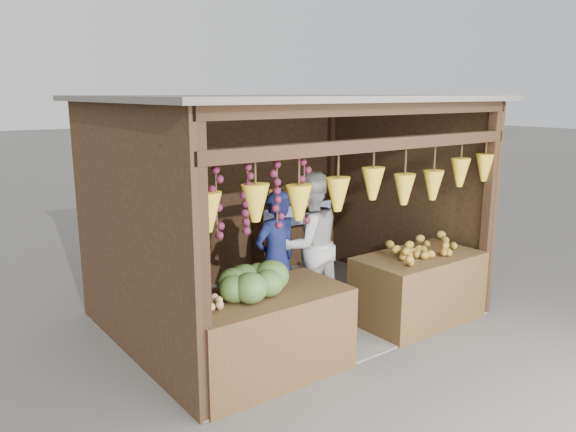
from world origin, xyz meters
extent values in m
plane|color=#514F49|center=(0.00, 0.00, 0.00)|extent=(80.00, 80.00, 0.00)
cube|color=slate|center=(0.00, 0.00, 0.01)|extent=(4.00, 3.00, 0.02)
cube|color=black|center=(0.00, 1.50, 1.30)|extent=(4.00, 0.06, 2.60)
cube|color=black|center=(-2.00, 0.00, 1.30)|extent=(0.06, 3.00, 2.60)
cube|color=black|center=(2.00, 0.00, 1.30)|extent=(0.06, 3.00, 2.60)
cube|color=#605B54|center=(0.00, 0.00, 2.63)|extent=(4.30, 3.30, 0.06)
cube|color=black|center=(-1.94, -1.44, 1.30)|extent=(0.11, 0.11, 2.60)
cube|color=black|center=(1.94, -1.44, 1.30)|extent=(0.11, 0.11, 2.60)
cube|color=black|center=(-1.94, 1.44, 1.30)|extent=(0.11, 0.11, 2.60)
cube|color=black|center=(1.94, 1.44, 1.30)|extent=(0.11, 0.11, 2.60)
cube|color=black|center=(0.00, -1.44, 2.20)|extent=(4.00, 0.12, 0.12)
cube|color=black|center=(0.00, -1.44, 2.54)|extent=(4.00, 0.12, 0.12)
cube|color=#382314|center=(1.05, 1.30, 1.05)|extent=(1.25, 0.30, 0.05)
cube|color=#382314|center=(0.47, 1.30, 0.53)|extent=(0.05, 0.28, 1.05)
cube|color=#382314|center=(1.64, 1.30, 0.53)|extent=(0.05, 0.28, 1.05)
cube|color=blue|center=(1.05, 1.14, 0.92)|extent=(1.25, 0.02, 0.30)
cube|color=#482B18|center=(-1.12, -1.11, 0.41)|extent=(1.66, 0.85, 0.83)
cube|color=#443016|center=(1.13, -1.10, 0.41)|extent=(1.53, 0.85, 0.81)
cube|color=black|center=(-1.62, 0.22, 0.17)|extent=(0.35, 0.35, 0.33)
imported|color=#161D52|center=(-0.33, -0.22, 0.81)|extent=(0.62, 0.43, 1.62)
imported|color=silver|center=(0.18, -0.17, 0.89)|extent=(0.91, 0.73, 1.79)
imported|color=brown|center=(-1.62, 0.22, 0.85)|extent=(0.60, 0.59, 1.04)
camera|label=1|loc=(-3.95, -5.26, 2.69)|focal=35.00mm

